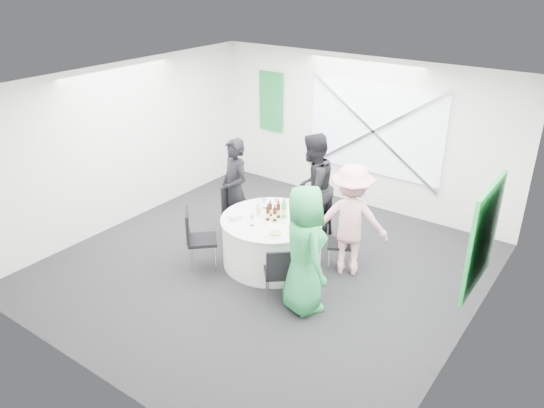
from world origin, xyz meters
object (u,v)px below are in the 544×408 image
Objects in this scene: chair_front_right at (279,271)px; green_water_bottle at (284,210)px; chair_back at (318,208)px; clear_water_bottle at (258,209)px; chair_back_left at (235,208)px; person_man_back_left at (235,189)px; banquet_table at (272,240)px; chair_front_left at (196,235)px; person_woman_green at (304,250)px; person_woman_pink at (351,220)px; chair_back_right at (346,239)px; person_man_back at (312,188)px.

green_water_bottle is at bearing -99.92° from chair_front_right.
clear_water_bottle is (-0.33, -1.23, 0.37)m from chair_back.
person_man_back_left is at bearing 32.39° from chair_back_left.
banquet_table is 1.18m from person_man_back_left.
chair_back is at bearing -69.00° from chair_front_left.
person_woman_green is 1.23m from green_water_bottle.
chair_back_left is 0.52× the size of person_man_back_left.
chair_back_left is 0.34m from person_man_back_left.
person_woman_green is at bearing 64.09° from person_woman_pink.
chair_back_right reaches higher than banquet_table.
chair_back_right is 1.01× the size of chair_front_right.
person_man_back is 1.17m from person_woman_pink.
chair_front_right is (-0.32, -1.31, -0.00)m from chair_back_right.
chair_back_left reaches higher than chair_back.
person_man_back_left is (-2.01, -0.16, 0.38)m from chair_back_right.
chair_back_left is 0.48× the size of person_man_back.
person_man_back_left is 0.97× the size of person_woman_green.
person_man_back_left is (-0.00, 0.01, 0.34)m from chair_back_left.
chair_back_right is 0.47× the size of person_woman_green.
person_woman_green is 6.01× the size of clear_water_bottle.
chair_front_right reaches higher than banquet_table.
chair_back_left is at bearing -74.58° from chair_front_right.
chair_back_left is 0.50× the size of person_woman_green.
chair_front_right is at bearing -14.64° from person_man_back_left.
person_woman_pink is at bearing 21.34° from clear_water_bottle.
chair_front_right is 0.48× the size of person_woman_pink.
person_woman_pink is 1.40m from clear_water_bottle.
banquet_table is at bearing -90.00° from chair_front_left.
chair_front_right is (0.68, -0.79, 0.10)m from banquet_table.
chair_front_left is at bearing -110.31° from chair_back.
person_woman_pink is 1.17m from person_woman_green.
person_woman_green is (0.91, -1.89, 0.39)m from chair_back.
chair_front_left is (-1.83, -1.31, 0.07)m from chair_back_right.
chair_back is at bearing 74.89° from clear_water_bottle.
person_woman_pink is 5.51× the size of green_water_bottle.
clear_water_bottle reaches higher than banquet_table.
person_man_back reaches higher than banquet_table.
chair_front_left is at bearing -22.64° from person_man_back.
chair_front_left is at bearing -129.81° from clear_water_bottle.
chair_back_left is at bearing 7.31° from person_woman_green.
person_man_back is 1.04× the size of person_woman_green.
person_man_back_left is at bearing -138.30° from chair_back.
person_man_back reaches higher than chair_back_right.
person_man_back_left is at bearing -20.20° from person_woman_pink.
banquet_table is 0.85× the size of person_man_back.
chair_back_right is at bearing -97.78° from chair_front_left.
chair_back_right is at bearing -54.03° from person_woman_green.
green_water_bottle is at bearing -4.11° from person_woman_pink.
chair_front_left is (-0.95, -1.97, 0.06)m from chair_back.
person_man_back is at bearing 93.80° from green_water_bottle.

